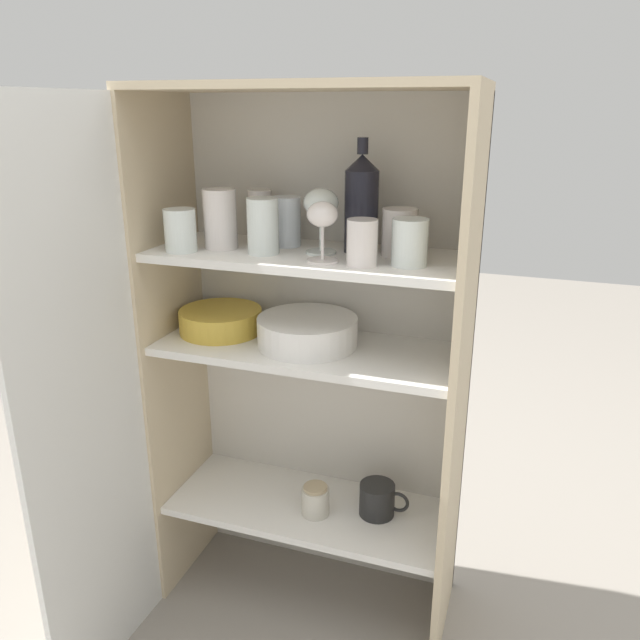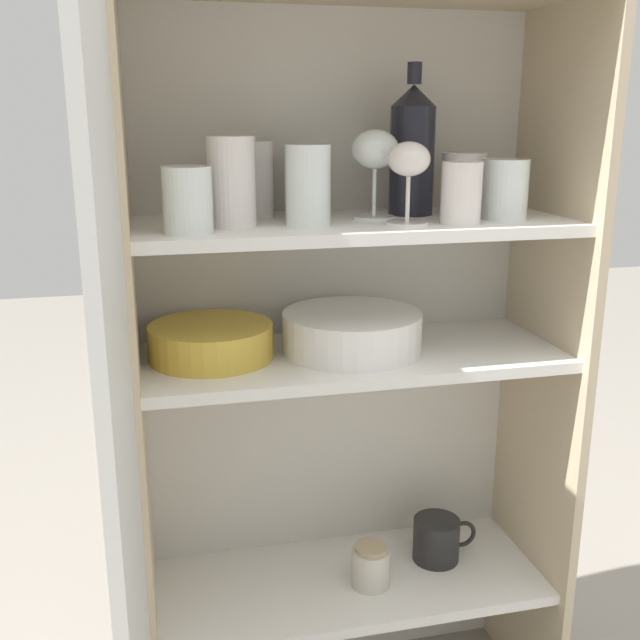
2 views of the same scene
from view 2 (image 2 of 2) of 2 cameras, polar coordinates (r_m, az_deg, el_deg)
cupboard_back_panel at (r=1.51m, az=0.87°, el=-3.56°), size 0.78×0.02×1.35m
cupboard_side_left at (r=1.32m, az=-13.70°, el=-6.83°), size 0.02×0.33×1.35m
cupboard_side_right at (r=1.51m, az=16.52°, el=-4.21°), size 0.02×0.33×1.35m
shelf_board_lower at (r=1.55m, az=2.29°, el=-19.31°), size 0.74×0.29×0.02m
shelf_board_middle at (r=1.35m, az=2.50°, el=-2.85°), size 0.74×0.29×0.02m
shelf_board_upper at (r=1.29m, az=2.62°, el=7.16°), size 0.74×0.29×0.02m
cupboard_door at (r=1.00m, az=-14.51°, el=-14.51°), size 0.03×0.39×1.35m
tumbler_glass_0 at (r=1.34m, az=13.92°, el=9.64°), size 0.08×0.08×0.10m
tumbler_glass_1 at (r=1.22m, az=-6.79°, el=10.42°), size 0.08×0.08×0.14m
tumbler_glass_2 at (r=1.32m, az=-1.10°, el=10.42°), size 0.07×0.07×0.12m
tumbler_glass_3 at (r=1.33m, az=-4.85°, el=10.63°), size 0.06×0.06×0.13m
tumbler_glass_4 at (r=1.22m, az=-0.93°, el=10.21°), size 0.07×0.07×0.13m
tumbler_glass_5 at (r=1.15m, az=-10.07°, el=8.97°), size 0.08×0.08×0.10m
tumbler_glass_6 at (r=1.39m, az=10.88°, el=10.18°), size 0.08×0.08×0.11m
tumbler_glass_7 at (r=1.26m, az=10.71°, el=9.49°), size 0.07×0.07×0.10m
wine_glass_0 at (r=1.29m, az=4.21°, el=12.49°), size 0.08×0.08×0.15m
wine_glass_1 at (r=1.23m, az=6.78°, el=11.56°), size 0.07×0.07×0.13m
wine_bottle at (r=1.36m, az=7.03°, el=12.77°), size 0.08×0.08×0.26m
plate_stack_white at (r=1.34m, az=2.49°, el=-0.90°), size 0.25×0.25×0.07m
mixing_bowl_large at (r=1.31m, az=-8.31°, el=-1.50°), size 0.22×0.22×0.06m
coffee_mug_primary at (r=1.60m, az=8.92°, el=-16.17°), size 0.13×0.09×0.09m
storage_jar at (r=1.51m, az=3.89°, el=-18.18°), size 0.07×0.07×0.08m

